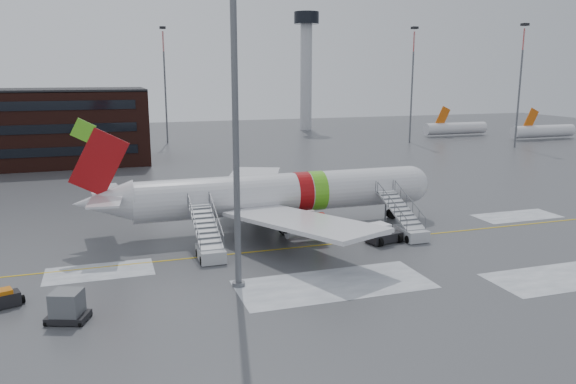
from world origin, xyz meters
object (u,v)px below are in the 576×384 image
object	(u,v)px
airliner	(272,194)
baggage_tractor	(5,299)
pushback_tug	(382,234)
airstair_fwd	(407,226)
uld_container	(67,307)
airstair_aft	(209,244)
light_mast_near	(235,93)

from	to	relation	value
airliner	baggage_tractor	xyz separation A→B (m)	(-21.78, -12.38, -2.91)
pushback_tug	airstair_fwd	bearing A→B (deg)	16.26
pushback_tug	uld_container	bearing A→B (deg)	-161.66
airstair_fwd	airstair_aft	xyz separation A→B (m)	(-18.42, 0.00, 0.00)
light_mast_near	airliner	bearing A→B (deg)	64.22
airstair_fwd	airstair_aft	world-z (taller)	same
airliner	airstair_aft	world-z (taller)	airliner
pushback_tug	airliner	bearing A→B (deg)	137.22
airstair_aft	airliner	bearing A→B (deg)	41.48
airstair_aft	uld_container	xyz separation A→B (m)	(-10.41, -9.44, -0.17)
airstair_aft	baggage_tractor	size ratio (longest dim) A/B	3.18
airstair_fwd	baggage_tractor	size ratio (longest dim) A/B	3.18
airstair_fwd	uld_container	xyz separation A→B (m)	(-28.83, -9.44, -0.17)
airstair_aft	light_mast_near	size ratio (longest dim) A/B	0.29
baggage_tractor	light_mast_near	bearing A→B (deg)	-4.60
airstair_fwd	airstair_aft	size ratio (longest dim) A/B	1.00
airliner	uld_container	world-z (taller)	airliner
airliner	baggage_tractor	bearing A→B (deg)	-150.39
uld_container	airstair_aft	bearing A→B (deg)	42.20
airstair_fwd	pushback_tug	size ratio (longest dim) A/B	2.26
uld_container	baggage_tractor	xyz separation A→B (m)	(-3.98, 3.59, -0.39)
pushback_tug	uld_container	xyz separation A→B (m)	(-25.81, -8.56, 0.11)
airstair_fwd	light_mast_near	size ratio (longest dim) A/B	0.29
airstair_aft	light_mast_near	world-z (taller)	light_mast_near
uld_container	light_mast_near	size ratio (longest dim) A/B	0.11
airstair_fwd	airliner	bearing A→B (deg)	149.35
airstair_aft	uld_container	bearing A→B (deg)	-137.80
airstair_aft	light_mast_near	bearing A→B (deg)	-83.34
uld_container	baggage_tractor	size ratio (longest dim) A/B	1.16
airstair_fwd	uld_container	distance (m)	30.33
airstair_fwd	uld_container	size ratio (longest dim) A/B	2.75
airstair_aft	uld_container	world-z (taller)	airstair_aft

